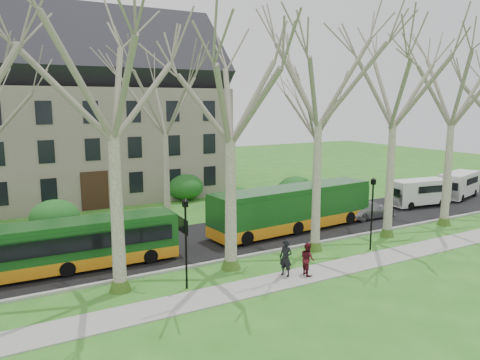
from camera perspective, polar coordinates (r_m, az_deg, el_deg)
name	(u,v)px	position (r m, az deg, el deg)	size (l,w,h in m)	color
ground	(279,261)	(26.66, 4.74, -9.85)	(120.00, 120.00, 0.00)	#2B6B1E
sidewalk	(306,275)	(24.76, 8.07, -11.40)	(70.00, 2.00, 0.06)	gray
road	(232,236)	(31.12, -1.02, -6.90)	(80.00, 8.00, 0.06)	black
curb	(264,253)	(27.82, 2.98, -8.84)	(80.00, 0.25, 0.14)	#A5A39E
building	(76,110)	(45.47, -19.36, 8.05)	(26.50, 12.20, 16.00)	gray
tree_row_verge	(277,136)	(25.46, 4.57, 5.37)	(49.00, 7.00, 14.00)	gray
tree_row_far	(179,141)	(34.36, -7.44, 4.73)	(33.00, 7.00, 12.00)	gray
lamp_row	(290,221)	(25.13, 6.11, -4.95)	(36.22, 0.22, 4.30)	black
hedges	(125,205)	(36.85, -13.86, -3.01)	(30.60, 8.60, 2.00)	#17511E
bus_lead	(74,244)	(26.35, -19.54, -7.40)	(10.80, 2.25, 2.70)	#154B19
bus_follow	(293,208)	(32.46, 6.48, -3.37)	(12.43, 2.59, 3.11)	#154B19
sedan	(368,209)	(37.00, 15.35, -3.47)	(1.86, 4.57, 1.33)	#A0A0A4
van_a	(419,193)	(42.45, 21.04, -1.48)	(5.16, 1.87, 2.25)	silver
van_b	(459,185)	(47.53, 25.14, -0.58)	(5.33, 1.94, 2.33)	silver
pedestrian_a	(286,258)	(24.15, 5.60, -9.43)	(0.69, 0.45, 1.89)	black
pedestrian_b	(308,259)	(24.47, 8.24, -9.48)	(0.82, 0.64, 1.69)	#4F121C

